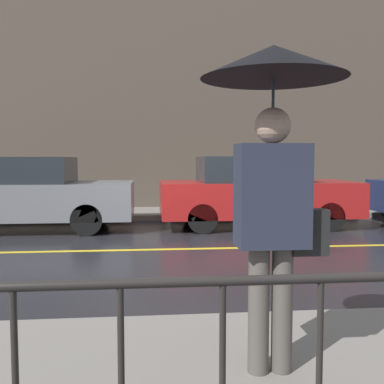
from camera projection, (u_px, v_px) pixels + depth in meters
The scene contains 8 objects.
ground_plane at pixel (174, 249), 7.73m from camera, with size 80.00×80.00×0.00m, color black.
sidewalk_far at pixel (164, 213), 12.38m from camera, with size 28.00×2.05×0.14m.
lane_marking at pixel (174, 249), 7.73m from camera, with size 25.20×0.12×0.01m.
building_storefront at pixel (162, 100), 13.31m from camera, with size 28.00×0.30×6.63m.
railing_foreground at pixel (271, 377), 1.60m from camera, with size 12.00×0.04×1.00m.
pedestrian at pixel (274, 130), 2.86m from camera, with size 0.93×0.93×2.12m.
car_grey at pixel (21, 193), 9.80m from camera, with size 4.76×1.95×1.60m.
car_red at pixel (255, 192), 10.31m from camera, with size 4.44×1.91×1.61m.
Camera 1 is at (-0.43, -7.63, 1.54)m, focal length 42.00 mm.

